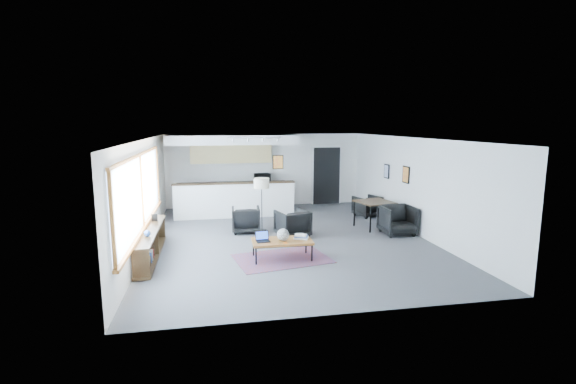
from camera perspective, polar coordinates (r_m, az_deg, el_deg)
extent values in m
cube|color=#4B4B4E|center=(11.02, -0.07, -6.34)|extent=(7.00, 9.00, 0.01)
cube|color=white|center=(10.61, -0.07, 7.36)|extent=(7.00, 9.00, 0.01)
cube|color=silver|center=(15.15, -3.22, 3.01)|extent=(7.00, 0.01, 2.60)
cube|color=silver|center=(6.45, 7.37, -5.81)|extent=(7.00, 0.01, 2.60)
cube|color=silver|center=(10.67, -18.91, -0.19)|extent=(0.01, 9.00, 2.60)
cube|color=silver|center=(11.88, 16.78, 0.86)|extent=(0.01, 9.00, 2.60)
cube|color=#8CBFFF|center=(9.75, -19.50, 0.11)|extent=(0.02, 5.80, 1.55)
cube|color=brown|center=(9.90, -19.07, -4.46)|extent=(0.10, 5.95, 0.06)
cube|color=brown|center=(9.66, -19.64, 4.80)|extent=(0.06, 5.95, 0.06)
cube|color=brown|center=(6.95, -22.89, -3.69)|extent=(0.06, 0.06, 1.60)
cube|color=brown|center=(9.75, -19.38, 0.11)|extent=(0.06, 0.06, 1.60)
cube|color=brown|center=(12.60, -17.45, 2.21)|extent=(0.06, 0.06, 1.60)
cube|color=#332212|center=(9.80, -18.32, -5.04)|extent=(0.35, 3.00, 0.05)
cube|color=#332212|center=(9.96, -18.15, -8.22)|extent=(0.35, 3.00, 0.05)
cube|color=#332212|center=(8.51, -19.49, -9.33)|extent=(0.33, 0.04, 0.55)
cube|color=#332212|center=(9.88, -18.23, -6.67)|extent=(0.33, 0.04, 0.55)
cube|color=#332212|center=(11.27, -17.29, -4.65)|extent=(0.33, 0.04, 0.55)
cube|color=#3359A5|center=(8.70, -19.28, -9.99)|extent=(0.18, 0.04, 0.20)
cube|color=silver|center=(8.85, -19.12, -9.57)|extent=(0.18, 0.04, 0.22)
cube|color=maroon|center=(9.01, -18.97, -9.16)|extent=(0.18, 0.04, 0.24)
cube|color=#332212|center=(9.17, -18.81, -8.95)|extent=(0.18, 0.04, 0.20)
cube|color=#3359A5|center=(9.33, -18.67, -8.56)|extent=(0.18, 0.04, 0.22)
cube|color=silver|center=(9.49, -18.54, -8.19)|extent=(0.18, 0.04, 0.24)
cube|color=maroon|center=(9.66, -18.40, -8.00)|extent=(0.18, 0.04, 0.20)
cube|color=#332212|center=(9.81, -18.27, -7.66)|extent=(0.18, 0.04, 0.22)
cube|color=#3359A5|center=(9.97, -18.15, -7.32)|extent=(0.18, 0.03, 0.24)
cube|color=silver|center=(10.14, -18.02, -7.15)|extent=(0.18, 0.03, 0.20)
cube|color=maroon|center=(10.30, -17.91, -6.83)|extent=(0.18, 0.03, 0.22)
cube|color=#332212|center=(10.46, -17.80, -6.52)|extent=(0.18, 0.04, 0.24)
cube|color=black|center=(10.55, -17.79, -3.36)|extent=(0.14, 0.02, 0.18)
sphere|color=#264C99|center=(9.20, -18.71, -5.38)|extent=(0.14, 0.14, 0.14)
cube|color=white|center=(13.37, -7.28, -1.16)|extent=(3.80, 0.25, 1.10)
cube|color=#332212|center=(13.27, -7.33, 1.22)|extent=(3.85, 0.32, 0.04)
cube|color=white|center=(14.81, -7.62, -0.53)|extent=(3.80, 0.60, 0.90)
cube|color=#2D2D2D|center=(14.74, -7.66, 1.24)|extent=(3.82, 0.62, 0.04)
cube|color=tan|center=(14.78, -7.78, 5.31)|extent=(2.80, 0.35, 0.70)
cube|color=white|center=(14.05, -7.67, 7.15)|extent=(4.20, 1.80, 0.30)
cube|color=black|center=(13.36, -1.38, 4.11)|extent=(0.35, 0.03, 0.45)
cube|color=orange|center=(13.35, -1.37, 4.10)|extent=(0.30, 0.01, 0.40)
cube|color=black|center=(15.56, 5.26, 2.23)|extent=(1.00, 0.12, 2.10)
cube|color=white|center=(15.43, 3.39, 2.20)|extent=(0.06, 0.10, 2.10)
cube|color=white|center=(15.72, 7.07, 2.27)|extent=(0.06, 0.10, 2.10)
cube|color=white|center=(15.47, 5.31, 6.17)|extent=(1.10, 0.10, 0.06)
cube|color=silver|center=(12.70, -4.61, 7.47)|extent=(1.60, 0.04, 0.04)
cylinder|color=silver|center=(12.65, -7.55, 7.05)|extent=(0.07, 0.07, 0.09)
cylinder|color=silver|center=(12.68, -5.51, 7.09)|extent=(0.07, 0.07, 0.09)
cylinder|color=silver|center=(12.73, -3.48, 7.12)|extent=(0.07, 0.07, 0.09)
cylinder|color=silver|center=(12.80, -1.46, 7.15)|extent=(0.07, 0.07, 0.09)
cube|color=black|center=(12.19, 15.83, 2.30)|extent=(0.03, 0.38, 0.48)
cube|color=orange|center=(12.18, 15.77, 2.29)|extent=(0.00, 0.32, 0.42)
cube|color=black|center=(13.36, 13.35, 2.78)|extent=(0.03, 0.34, 0.44)
cube|color=#859FC5|center=(13.36, 13.29, 2.78)|extent=(0.00, 0.28, 0.38)
cube|color=#512D3F|center=(9.39, -0.82, -9.09)|extent=(2.24, 1.73, 0.01)
cube|color=brown|center=(9.27, -0.83, -6.74)|extent=(1.33, 0.73, 0.05)
cube|color=black|center=(8.98, -4.40, -8.74)|extent=(0.03, 0.03, 0.39)
cube|color=black|center=(9.55, -4.75, -7.62)|extent=(0.03, 0.03, 0.39)
cube|color=black|center=(9.16, 3.28, -8.35)|extent=(0.03, 0.03, 0.39)
cube|color=black|center=(9.73, 2.46, -7.28)|extent=(0.03, 0.03, 0.39)
cube|color=black|center=(8.99, -0.52, -7.46)|extent=(1.26, 0.05, 0.03)
cube|color=black|center=(9.57, -1.11, -6.42)|extent=(1.26, 0.05, 0.03)
cube|color=black|center=(9.16, -3.43, -6.74)|extent=(0.31, 0.24, 0.02)
cube|color=black|center=(9.23, -3.59, -5.94)|extent=(0.30, 0.09, 0.19)
cube|color=blue|center=(9.23, -3.59, -5.94)|extent=(0.27, 0.07, 0.17)
sphere|color=gray|center=(9.19, -0.68, -5.86)|extent=(0.27, 0.27, 0.27)
cube|color=silver|center=(9.39, 1.81, -6.27)|extent=(0.38, 0.35, 0.04)
cube|color=#3359A5|center=(9.38, 1.81, -6.08)|extent=(0.34, 0.31, 0.03)
cube|color=silver|center=(9.35, 1.73, -5.93)|extent=(0.32, 0.29, 0.03)
cube|color=#E5590C|center=(9.03, -0.34, -7.00)|extent=(0.11, 0.11, 0.01)
imported|color=black|center=(11.57, -5.79, -3.61)|extent=(0.79, 0.74, 0.77)
imported|color=black|center=(11.04, 0.63, -4.15)|extent=(0.93, 0.90, 0.79)
cylinder|color=black|center=(11.73, -3.57, -5.27)|extent=(0.27, 0.27, 0.03)
cylinder|color=black|center=(11.59, -3.61, -2.21)|extent=(0.02, 0.02, 1.26)
cylinder|color=beige|center=(11.47, -3.64, 1.21)|extent=(0.45, 0.45, 0.28)
cube|color=#332212|center=(12.17, 11.76, -1.34)|extent=(1.10, 1.10, 0.04)
cylinder|color=black|center=(11.69, 11.21, -3.70)|extent=(0.05, 0.05, 0.74)
cylinder|color=black|center=(12.35, 9.05, -2.93)|extent=(0.05, 0.05, 0.74)
cylinder|color=black|center=(12.17, 14.38, -3.30)|extent=(0.05, 0.05, 0.74)
cylinder|color=black|center=(12.81, 12.14, -2.59)|extent=(0.05, 0.05, 0.74)
imported|color=black|center=(11.67, 14.77, -3.85)|extent=(0.73, 0.68, 0.74)
imported|color=black|center=(13.68, 10.76, -2.00)|extent=(0.77, 0.75, 0.63)
imported|color=black|center=(14.80, -3.55, 2.11)|extent=(0.57, 0.38, 0.35)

